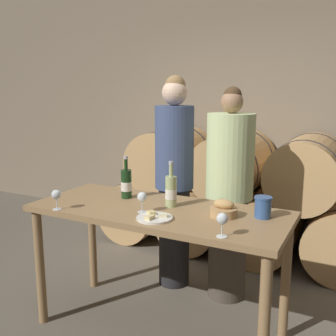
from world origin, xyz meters
The scene contains 14 objects.
ground_plane centered at (0.00, 0.00, 0.00)m, with size 10.00×10.00×0.00m, color #665E51.
stone_wall_back centered at (0.00, 2.26, 1.60)m, with size 10.00×0.12×3.20m.
barrel_stack centered at (0.00, 1.65, 0.58)m, with size 2.84×0.98×1.25m.
tasting_table centered at (0.00, 0.00, 0.78)m, with size 1.72×0.72×0.90m.
person_left centered at (-0.21, 0.67, 0.93)m, with size 0.32×0.32×1.79m.
person_right centered at (0.27, 0.67, 0.86)m, with size 0.37×0.37×1.70m.
wine_bottle_red centered at (-0.33, 0.12, 1.00)m, with size 0.08×0.08×0.31m.
wine_bottle_white centered at (0.05, 0.08, 1.00)m, with size 0.08×0.08×0.31m.
blue_crock centered at (0.67, 0.13, 0.97)m, with size 0.11×0.11×0.13m.
bread_basket centered at (0.44, 0.04, 0.94)m, with size 0.17×0.17×0.11m.
cheese_plate centered at (0.08, -0.20, 0.91)m, with size 0.22×0.22×0.04m.
wine_glass_far_left centered at (-0.58, -0.33, 0.99)m, with size 0.06×0.06×0.13m.
wine_glass_left centered at (-0.05, -0.12, 0.99)m, with size 0.06×0.06×0.13m.
wine_glass_center centered at (0.55, -0.30, 0.99)m, with size 0.06×0.06×0.13m.
Camera 1 is at (1.20, -2.21, 1.68)m, focal length 42.00 mm.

